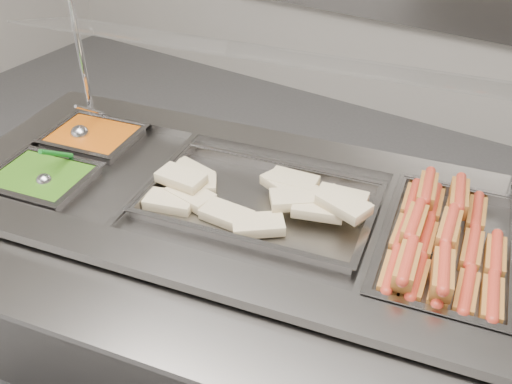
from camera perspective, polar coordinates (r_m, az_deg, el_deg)
The scene contains 11 objects.
steam_counter at distance 1.83m, azimuth -1.31°, elevation -10.44°, with size 1.77×1.04×0.80m.
tray_rail at distance 1.30m, azimuth -9.42°, elevation -12.77°, with size 1.61×0.62×0.05m.
sneeze_guard at distance 1.57m, azimuth 1.12°, elevation 13.30°, with size 1.48×0.53×0.39m.
pan_hotdogs at distance 1.51m, azimuth 18.43°, elevation -5.89°, with size 0.39×0.54×0.09m.
pan_wraps at distance 1.56m, azimuth 0.30°, elevation -1.36°, with size 0.66×0.46×0.06m.
pan_beans at distance 1.93m, azimuth -15.84°, elevation 4.62°, with size 0.30×0.26×0.09m.
pan_peas at distance 1.77m, azimuth -20.49°, elevation 0.54°, with size 0.30×0.26×0.09m.
hotdogs_in_buns at distance 1.47m, azimuth 18.00°, elevation -4.73°, with size 0.35×0.48×0.10m.
tortilla_wraps at distance 1.54m, azimuth 0.58°, elevation -0.42°, with size 0.62×0.35×0.09m.
ladle at distance 1.92m, azimuth -17.12°, elevation 5.68°, with size 0.06×0.17×0.13m.
serving_spoon at distance 1.73m, azimuth -20.20°, elevation 1.47°, with size 0.06×0.16×0.12m.
Camera 1 is at (0.67, -0.70, 1.71)m, focal length 40.00 mm.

